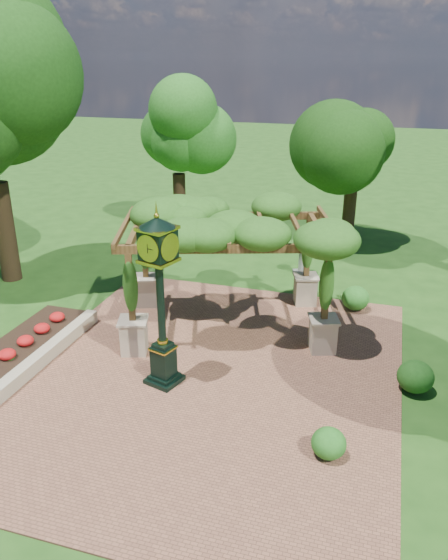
# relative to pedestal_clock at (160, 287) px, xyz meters

# --- Properties ---
(ground) EXTENTS (120.00, 120.00, 0.00)m
(ground) POSITION_rel_pedestal_clock_xyz_m (0.98, -0.35, -2.73)
(ground) COLOR #1E4714
(ground) RESTS_ON ground
(brick_plaza) EXTENTS (10.00, 12.00, 0.04)m
(brick_plaza) POSITION_rel_pedestal_clock_xyz_m (0.98, 0.65, -2.71)
(brick_plaza) COLOR brown
(brick_plaza) RESTS_ON ground
(border_wall) EXTENTS (0.35, 5.00, 0.40)m
(border_wall) POSITION_rel_pedestal_clock_xyz_m (-3.62, 0.15, -2.53)
(border_wall) COLOR #C6B793
(border_wall) RESTS_ON ground
(flower_bed) EXTENTS (1.50, 5.00, 0.36)m
(flower_bed) POSITION_rel_pedestal_clock_xyz_m (-4.52, 0.15, -2.55)
(flower_bed) COLOR red
(flower_bed) RESTS_ON ground
(pedestal_clock) EXTENTS (1.12, 1.12, 4.57)m
(pedestal_clock) POSITION_rel_pedestal_clock_xyz_m (0.00, 0.00, 0.00)
(pedestal_clock) COLOR black
(pedestal_clock) RESTS_ON brick_plaza
(pergola) EXTENTS (7.21, 5.67, 3.97)m
(pergola) POSITION_rel_pedestal_clock_xyz_m (0.65, 3.60, 0.52)
(pergola) COLOR tan
(pergola) RESTS_ON brick_plaza
(sundial) EXTENTS (0.82, 0.82, 1.14)m
(sundial) POSITION_rel_pedestal_clock_xyz_m (2.18, 8.77, -2.23)
(sundial) COLOR gray
(sundial) RESTS_ON ground
(shrub_front) EXTENTS (0.96, 0.96, 0.67)m
(shrub_front) POSITION_rel_pedestal_clock_xyz_m (4.47, -1.66, -2.36)
(shrub_front) COLOR #23631C
(shrub_front) RESTS_ON brick_plaza
(shrub_mid) EXTENTS (1.08, 1.08, 0.83)m
(shrub_mid) POSITION_rel_pedestal_clock_xyz_m (6.27, 1.47, -2.28)
(shrub_mid) COLOR #1B4814
(shrub_mid) RESTS_ON brick_plaza
(shrub_back) EXTENTS (1.12, 1.12, 0.82)m
(shrub_back) POSITION_rel_pedestal_clock_xyz_m (4.43, 5.98, -2.28)
(shrub_back) COLOR #24651D
(shrub_back) RESTS_ON brick_plaza
(tree_west_far) EXTENTS (3.06, 3.06, 7.10)m
(tree_west_far) POSITION_rel_pedestal_clock_xyz_m (-4.63, 13.07, 2.11)
(tree_west_far) COLOR #322013
(tree_west_far) RESTS_ON ground
(tree_north) EXTENTS (3.48, 3.48, 5.91)m
(tree_north) POSITION_rel_pedestal_clock_xyz_m (3.47, 13.69, 1.32)
(tree_north) COLOR #392616
(tree_north) RESTS_ON ground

